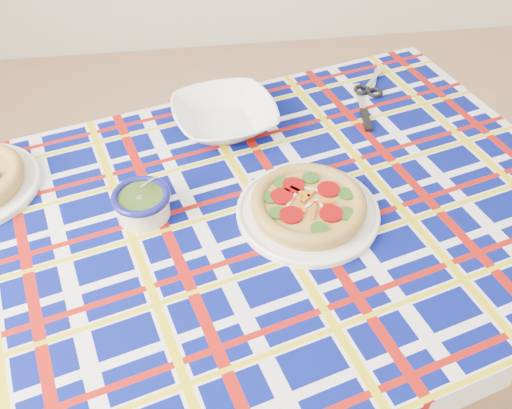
{
  "coord_description": "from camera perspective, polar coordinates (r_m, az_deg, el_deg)",
  "views": [
    {
      "loc": [
        -0.47,
        -0.8,
        1.51
      ],
      "look_at": [
        -0.36,
        0.02,
        0.71
      ],
      "focal_mm": 40.0,
      "sensor_mm": 36.0,
      "label": 1
    }
  ],
  "objects": [
    {
      "name": "kitchen_scissors",
      "position": [
        1.59,
        11.78,
        12.26
      ],
      "size": [
        0.16,
        0.19,
        0.01
      ],
      "primitive_type": null,
      "rotation": [
        0.0,
        0.0,
        1.04
      ],
      "color": "silver",
      "rests_on": "tablecloth"
    },
    {
      "name": "table_knife",
      "position": [
        1.51,
        10.38,
        10.47
      ],
      "size": [
        0.04,
        0.22,
        0.01
      ],
      "primitive_type": null,
      "rotation": [
        0.0,
        0.0,
        1.46
      ],
      "color": "silver",
      "rests_on": "tablecloth"
    },
    {
      "name": "dining_table",
      "position": [
        1.19,
        -1.95,
        -4.42
      ],
      "size": [
        1.66,
        1.27,
        0.69
      ],
      "rotation": [
        0.0,
        0.0,
        0.27
      ],
      "color": "brown",
      "rests_on": "floor"
    },
    {
      "name": "tablecloth",
      "position": [
        1.18,
        -1.98,
        -3.7
      ],
      "size": [
        1.69,
        1.31,
        0.1
      ],
      "primitive_type": null,
      "rotation": [
        0.0,
        0.0,
        0.27
      ],
      "color": "#050D61",
      "rests_on": "dining_table"
    },
    {
      "name": "main_focaccia_plate",
      "position": [
        1.15,
        5.27,
        0.02
      ],
      "size": [
        0.4,
        0.4,
        0.06
      ],
      "primitive_type": null,
      "rotation": [
        0.0,
        0.0,
        0.44
      ],
      "color": "#AB843C",
      "rests_on": "tablecloth"
    },
    {
      "name": "serving_bowl",
      "position": [
        1.37,
        -3.15,
        8.75
      ],
      "size": [
        0.29,
        0.29,
        0.06
      ],
      "primitive_type": "imported",
      "rotation": [
        0.0,
        0.0,
        0.19
      ],
      "color": "white",
      "rests_on": "tablecloth"
    },
    {
      "name": "pesto_bowl",
      "position": [
        1.16,
        -11.35,
        0.25
      ],
      "size": [
        0.15,
        0.15,
        0.07
      ],
      "primitive_type": null,
      "rotation": [
        0.0,
        0.0,
        0.4
      ],
      "color": "#21370F",
      "rests_on": "tablecloth"
    },
    {
      "name": "floor",
      "position": [
        1.78,
        12.23,
        -16.11
      ],
      "size": [
        4.0,
        4.0,
        0.0
      ],
      "primitive_type": "plane",
      "color": "#A07552",
      "rests_on": "ground"
    }
  ]
}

